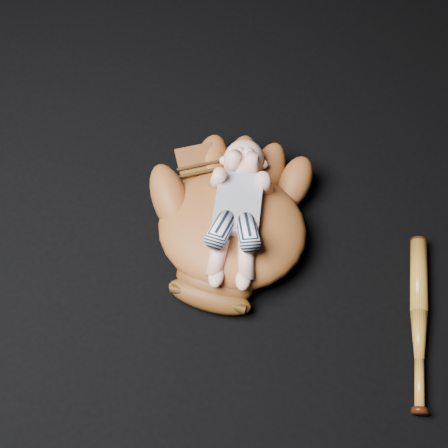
# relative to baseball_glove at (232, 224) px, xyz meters

# --- Properties ---
(baseball_glove) EXTENTS (0.42, 0.48, 0.15)m
(baseball_glove) POSITION_rel_baseball_glove_xyz_m (0.00, 0.00, 0.00)
(baseball_glove) COLOR brown
(baseball_glove) RESTS_ON ground
(newborn_baby) EXTENTS (0.23, 0.38, 0.14)m
(newborn_baby) POSITION_rel_baseball_glove_xyz_m (0.01, 0.00, 0.05)
(newborn_baby) COLOR #E5A993
(newborn_baby) RESTS_ON baseball_glove
(baseball_bat) EXTENTS (0.10, 0.40, 0.04)m
(baseball_bat) POSITION_rel_baseball_glove_xyz_m (0.44, -0.08, -0.06)
(baseball_bat) COLOR #AA6E20
(baseball_bat) RESTS_ON ground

